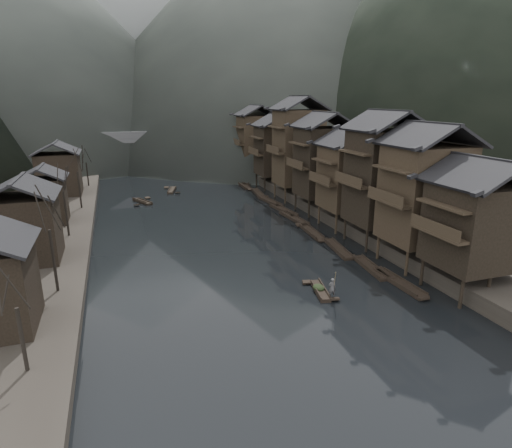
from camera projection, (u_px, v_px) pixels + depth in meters
name	position (u px, v px, depth m)	size (l,w,h in m)	color
water	(255.00, 281.00, 40.18)	(300.00, 300.00, 0.00)	black
right_bank	(357.00, 178.00, 86.87)	(40.00, 200.00, 1.80)	#2D2823
stilt_houses	(326.00, 152.00, 61.06)	(9.00, 67.60, 17.07)	black
left_houses	(38.00, 193.00, 50.70)	(8.10, 53.20, 8.73)	black
bare_trees	(67.00, 188.00, 49.04)	(3.84, 61.34, 7.68)	black
moored_sampans	(281.00, 209.00, 65.27)	(3.19, 65.31, 0.47)	black
midriver_boats	(174.00, 182.00, 86.33)	(15.79, 38.15, 0.45)	black
stone_bridge	(163.00, 146.00, 104.26)	(40.00, 6.00, 9.00)	#4C4C4F
hills	(143.00, 6.00, 181.66)	(320.00, 380.00, 122.82)	black
hero_sampan	(320.00, 290.00, 37.76)	(1.77, 4.53, 0.43)	black
cargo_heap	(319.00, 284.00, 37.78)	(0.98, 1.29, 0.59)	black
boatman	(332.00, 285.00, 36.15)	(0.64, 0.42, 1.74)	#4C4C4E
bamboo_pole	(336.00, 256.00, 35.46)	(0.06, 0.06, 4.53)	#8C7A51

